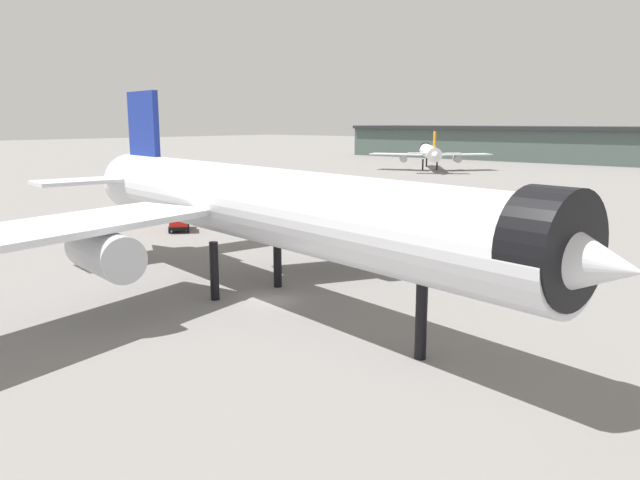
# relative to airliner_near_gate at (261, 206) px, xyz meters

# --- Properties ---
(ground) EXTENTS (900.00, 900.00, 0.00)m
(ground) POSITION_rel_airliner_near_gate_xyz_m (0.78, -0.12, -7.44)
(ground) COLOR slate
(airliner_near_gate) EXTENTS (57.76, 52.01, 16.89)m
(airliner_near_gate) POSITION_rel_airliner_near_gate_xyz_m (0.00, 0.00, 0.00)
(airliner_near_gate) COLOR silver
(airliner_near_gate) RESTS_ON ground
(airliner_far_taxiway) EXTENTS (30.49, 34.23, 11.30)m
(airliner_far_taxiway) POSITION_rel_airliner_near_gate_xyz_m (-60.32, 127.50, -2.46)
(airliner_far_taxiway) COLOR white
(airliner_far_taxiway) RESTS_ON ground
(service_truck_front) EXTENTS (5.75, 5.19, 3.00)m
(service_truck_front) POSITION_rel_airliner_near_gate_xyz_m (-31.00, 15.21, -5.85)
(service_truck_front) COLOR black
(service_truck_front) RESTS_ON ground
(baggage_tug_wing) EXTENTS (2.31, 3.41, 1.85)m
(baggage_tug_wing) POSITION_rel_airliner_near_gate_xyz_m (13.44, 32.29, -6.47)
(baggage_tug_wing) COLOR black
(baggage_tug_wing) RESTS_ON ground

